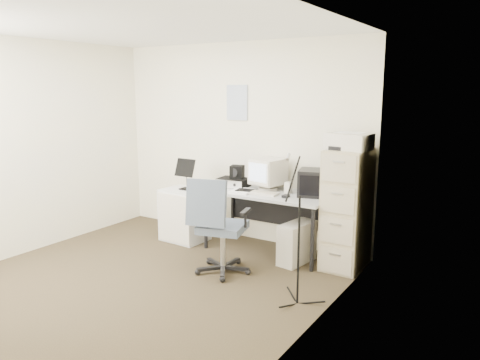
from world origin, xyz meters
The scene contains 23 objects.
floor centered at (0.00, 0.00, -0.01)m, with size 3.60×3.60×0.01m, color #2E2619.
ceiling centered at (0.00, 0.00, 2.50)m, with size 3.60×3.60×0.01m, color white.
wall_back centered at (0.00, 1.80, 1.25)m, with size 3.60×0.02×2.50m, color #FEF3C3.
wall_left centered at (-1.80, 0.00, 1.25)m, with size 0.02×3.60×2.50m, color #FEF3C3.
wall_right centered at (1.80, 0.00, 1.25)m, with size 0.02×3.60×2.50m, color #FEF3C3.
wall_calendar centered at (-0.02, 1.79, 1.75)m, with size 0.30×0.02×0.44m, color white.
filing_cabinet centered at (1.58, 1.48, 0.65)m, with size 0.40×0.60×1.30m, color #B4AE95.
printer centered at (1.58, 1.44, 1.39)m, with size 0.44×0.30×0.17m, color beige.
desk centered at (0.63, 1.45, 0.36)m, with size 1.50×0.70×0.73m, color #AFAFAF.
crt_monitor centered at (0.56, 1.57, 0.92)m, with size 0.34×0.36×0.37m, color beige.
crt_tv centered at (1.15, 1.57, 0.88)m, with size 0.33×0.35×0.30m, color black.
desk_speaker centered at (0.85, 1.52, 0.80)m, with size 0.07×0.07×0.13m, color beige.
keyboard centered at (0.59, 1.31, 0.74)m, with size 0.44×0.16×0.02m, color beige.
mouse centered at (0.93, 1.31, 0.74)m, with size 0.06×0.10×0.03m, color black.
radio_receiver centered at (0.11, 1.50, 0.78)m, with size 0.37×0.26×0.11m, color black.
radio_speaker centered at (0.14, 1.54, 0.91)m, with size 0.16×0.15×0.16m, color black.
papers centered at (0.36, 1.29, 0.74)m, with size 0.23×0.32×0.02m, color white.
pc_tower centered at (1.08, 1.30, 0.23)m, with size 0.22×0.49×0.46m, color beige.
office_chair centered at (0.54, 0.63, 0.52)m, with size 0.60×0.60×1.03m, color slate.
side_cart centered at (-0.49, 1.26, 0.33)m, with size 0.54×0.43×0.67m, color silver.
music_stand centered at (-0.46, 1.28, 0.87)m, with size 0.28×0.15×0.40m, color black.
headphones centered at (-0.31, 1.22, 0.72)m, with size 0.16×0.16×0.03m, color black.
mic_stand centered at (1.53, 0.38, 0.66)m, with size 0.02×0.02×1.32m, color black.
Camera 1 is at (3.20, -3.26, 1.93)m, focal length 35.00 mm.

